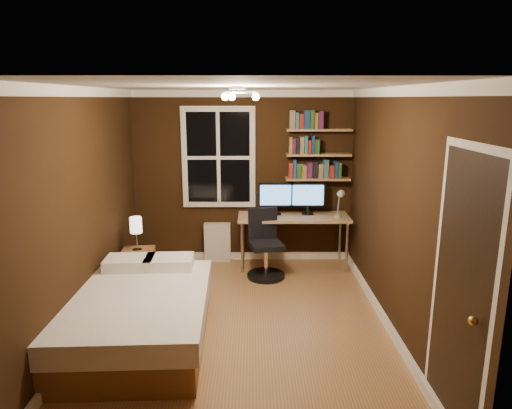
{
  "coord_description": "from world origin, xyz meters",
  "views": [
    {
      "loc": [
        0.14,
        -4.51,
        2.39
      ],
      "look_at": [
        0.18,
        0.45,
        1.23
      ],
      "focal_mm": 32.0,
      "sensor_mm": 36.0,
      "label": 1
    }
  ],
  "objects_px": {
    "desk": "(293,220)",
    "monitor_left": "(276,199)",
    "bed": "(138,316)",
    "desk_lamp": "(340,203)",
    "nightstand": "(139,269)",
    "monitor_right": "(308,199)",
    "office_chair": "(265,252)",
    "bedside_lamp": "(136,234)",
    "radiator": "(218,242)"
  },
  "relations": [
    {
      "from": "desk",
      "to": "monitor_left",
      "type": "height_order",
      "value": "monitor_left"
    },
    {
      "from": "bed",
      "to": "desk_lamp",
      "type": "relative_size",
      "value": 4.42
    },
    {
      "from": "nightstand",
      "to": "monitor_right",
      "type": "distance_m",
      "value": 2.52
    },
    {
      "from": "monitor_right",
      "to": "office_chair",
      "type": "xyz_separation_m",
      "value": [
        -0.62,
        -0.49,
        -0.63
      ]
    },
    {
      "from": "desk",
      "to": "desk_lamp",
      "type": "distance_m",
      "value": 0.7
    },
    {
      "from": "bed",
      "to": "monitor_left",
      "type": "relative_size",
      "value": 3.91
    },
    {
      "from": "nightstand",
      "to": "office_chair",
      "type": "distance_m",
      "value": 1.68
    },
    {
      "from": "monitor_right",
      "to": "desk_lamp",
      "type": "bearing_deg",
      "value": -30.94
    },
    {
      "from": "monitor_left",
      "to": "desk_lamp",
      "type": "height_order",
      "value": "monitor_left"
    },
    {
      "from": "nightstand",
      "to": "desk",
      "type": "relative_size",
      "value": 0.32
    },
    {
      "from": "bedside_lamp",
      "to": "nightstand",
      "type": "bearing_deg",
      "value": 0.0
    },
    {
      "from": "bed",
      "to": "desk_lamp",
      "type": "bearing_deg",
      "value": 37.6
    },
    {
      "from": "nightstand",
      "to": "desk",
      "type": "xyz_separation_m",
      "value": [
        2.05,
        0.77,
        0.44
      ]
    },
    {
      "from": "monitor_left",
      "to": "monitor_right",
      "type": "xyz_separation_m",
      "value": [
        0.46,
        0.0,
        0.0
      ]
    },
    {
      "from": "office_chair",
      "to": "desk",
      "type": "bearing_deg",
      "value": 31.22
    },
    {
      "from": "desk",
      "to": "office_chair",
      "type": "bearing_deg",
      "value": -135.52
    },
    {
      "from": "desk_lamp",
      "to": "monitor_right",
      "type": "bearing_deg",
      "value": 149.06
    },
    {
      "from": "bed",
      "to": "desk",
      "type": "distance_m",
      "value": 2.76
    },
    {
      "from": "monitor_left",
      "to": "desk_lamp",
      "type": "distance_m",
      "value": 0.91
    },
    {
      "from": "bedside_lamp",
      "to": "desk",
      "type": "xyz_separation_m",
      "value": [
        2.05,
        0.77,
        -0.03
      ]
    },
    {
      "from": "radiator",
      "to": "office_chair",
      "type": "distance_m",
      "value": 0.93
    },
    {
      "from": "radiator",
      "to": "desk",
      "type": "distance_m",
      "value": 1.2
    },
    {
      "from": "desk",
      "to": "desk_lamp",
      "type": "bearing_deg",
      "value": -15.14
    },
    {
      "from": "monitor_left",
      "to": "desk",
      "type": "bearing_deg",
      "value": -17.21
    },
    {
      "from": "radiator",
      "to": "nightstand",
      "type": "bearing_deg",
      "value": -134.05
    },
    {
      "from": "desk",
      "to": "monitor_left",
      "type": "relative_size",
      "value": 3.17
    },
    {
      "from": "desk_lamp",
      "to": "office_chair",
      "type": "relative_size",
      "value": 0.47
    },
    {
      "from": "bed",
      "to": "office_chair",
      "type": "xyz_separation_m",
      "value": [
        1.31,
        1.71,
        0.07
      ]
    },
    {
      "from": "bed",
      "to": "radiator",
      "type": "distance_m",
      "value": 2.4
    },
    {
      "from": "office_chair",
      "to": "desk_lamp",
      "type": "bearing_deg",
      "value": -0.27
    },
    {
      "from": "monitor_left",
      "to": "office_chair",
      "type": "height_order",
      "value": "monitor_left"
    },
    {
      "from": "radiator",
      "to": "desk_lamp",
      "type": "height_order",
      "value": "desk_lamp"
    },
    {
      "from": "radiator",
      "to": "desk",
      "type": "xyz_separation_m",
      "value": [
        1.11,
        -0.21,
        0.4
      ]
    },
    {
      "from": "bedside_lamp",
      "to": "radiator",
      "type": "xyz_separation_m",
      "value": [
        0.94,
        0.98,
        -0.43
      ]
    },
    {
      "from": "radiator",
      "to": "desk_lamp",
      "type": "relative_size",
      "value": 1.32
    },
    {
      "from": "desk_lamp",
      "to": "monitor_left",
      "type": "bearing_deg",
      "value": 164.25
    },
    {
      "from": "bedside_lamp",
      "to": "radiator",
      "type": "relative_size",
      "value": 0.75
    },
    {
      "from": "desk_lamp",
      "to": "radiator",
      "type": "bearing_deg",
      "value": 167.73
    },
    {
      "from": "monitor_left",
      "to": "desk_lamp",
      "type": "xyz_separation_m",
      "value": [
        0.87,
        -0.25,
        -0.01
      ]
    },
    {
      "from": "bed",
      "to": "radiator",
      "type": "height_order",
      "value": "bed"
    },
    {
      "from": "bedside_lamp",
      "to": "monitor_left",
      "type": "relative_size",
      "value": 0.87
    },
    {
      "from": "nightstand",
      "to": "radiator",
      "type": "bearing_deg",
      "value": 41.31
    },
    {
      "from": "radiator",
      "to": "desk_lamp",
      "type": "bearing_deg",
      "value": -12.27
    },
    {
      "from": "monitor_left",
      "to": "office_chair",
      "type": "distance_m",
      "value": 0.81
    },
    {
      "from": "nightstand",
      "to": "radiator",
      "type": "xyz_separation_m",
      "value": [
        0.94,
        0.98,
        0.04
      ]
    },
    {
      "from": "bed",
      "to": "desk_lamp",
      "type": "xyz_separation_m",
      "value": [
        2.35,
        1.95,
        0.69
      ]
    },
    {
      "from": "office_chair",
      "to": "bed",
      "type": "bearing_deg",
      "value": -140.78
    },
    {
      "from": "desk",
      "to": "monitor_right",
      "type": "xyz_separation_m",
      "value": [
        0.21,
        0.08,
        0.29
      ]
    },
    {
      "from": "bed",
      "to": "monitor_left",
      "type": "height_order",
      "value": "monitor_left"
    },
    {
      "from": "desk",
      "to": "radiator",
      "type": "bearing_deg",
      "value": 169.37
    }
  ]
}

